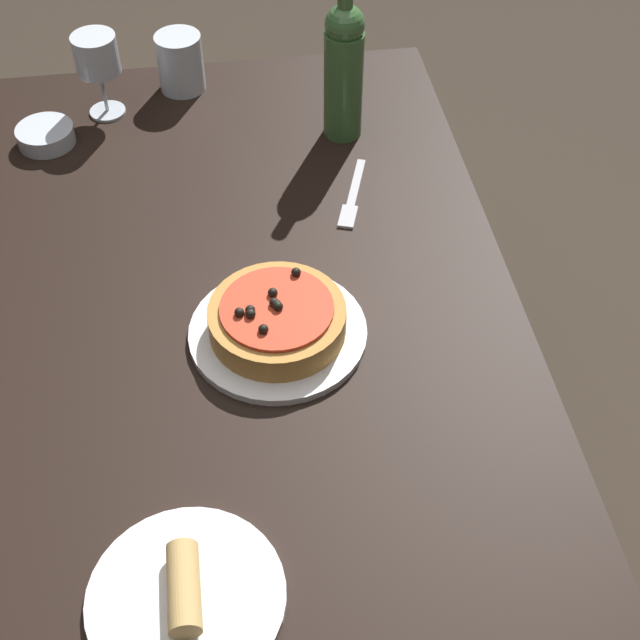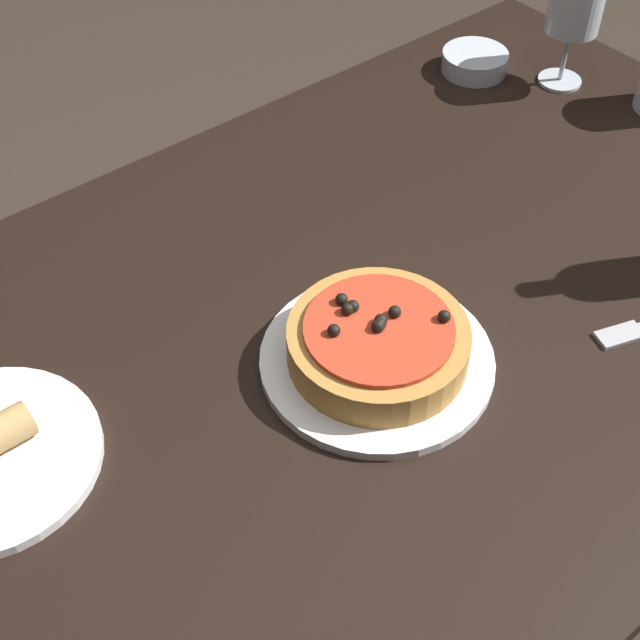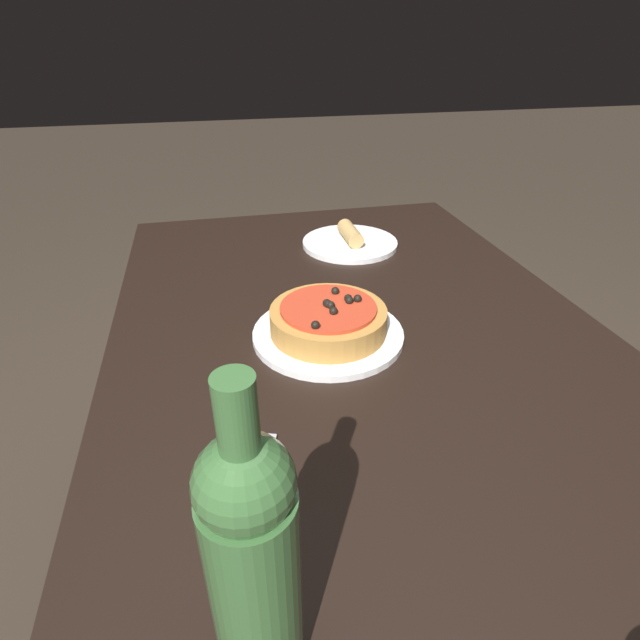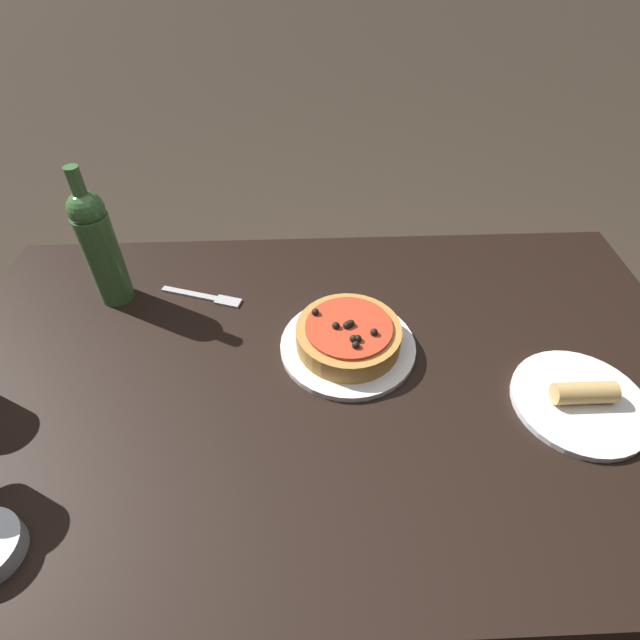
% 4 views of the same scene
% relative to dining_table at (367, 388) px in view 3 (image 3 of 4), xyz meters
% --- Properties ---
extents(ground_plane, '(14.00, 14.00, 0.00)m').
position_rel_dining_table_xyz_m(ground_plane, '(0.00, 0.00, -0.63)').
color(ground_plane, '#382D23').
extents(dining_table, '(1.40, 0.85, 0.72)m').
position_rel_dining_table_xyz_m(dining_table, '(0.00, 0.00, 0.00)').
color(dining_table, black).
rests_on(dining_table, ground_plane).
extents(dinner_plate, '(0.26, 0.26, 0.01)m').
position_rel_dining_table_xyz_m(dinner_plate, '(0.04, 0.06, 0.09)').
color(dinner_plate, white).
rests_on(dinner_plate, dining_table).
extents(pizza, '(0.20, 0.20, 0.06)m').
position_rel_dining_table_xyz_m(pizza, '(0.04, 0.06, 0.12)').
color(pizza, '#BC843D').
rests_on(pizza, dinner_plate).
extents(wine_bottle, '(0.07, 0.07, 0.30)m').
position_rel_dining_table_xyz_m(wine_bottle, '(-0.43, 0.23, 0.22)').
color(wine_bottle, '#3D6B38').
rests_on(wine_bottle, dining_table).
extents(fork, '(0.18, 0.08, 0.00)m').
position_rel_dining_table_xyz_m(fork, '(-0.24, 0.22, 0.09)').
color(fork, '#B7B7BC').
rests_on(fork, dining_table).
extents(side_plate, '(0.23, 0.23, 0.05)m').
position_rel_dining_table_xyz_m(side_plate, '(0.43, -0.09, 0.10)').
color(side_plate, white).
rests_on(side_plate, dining_table).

